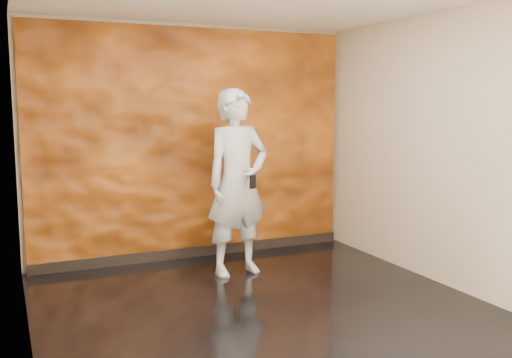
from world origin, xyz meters
TOP-DOWN VIEW (x-y plane):
  - room at (0.00, 0.00)m, footprint 4.02×4.02m
  - feature_wall at (0.00, 1.96)m, footprint 3.90×0.06m
  - baseboard at (0.00, 1.92)m, footprint 3.90×0.04m
  - man at (0.20, 1.09)m, footprint 0.80×0.58m
  - phone at (0.25, 0.78)m, footprint 0.08×0.04m

SIDE VIEW (x-z plane):
  - baseboard at x=0.00m, z-range 0.00..0.12m
  - man at x=0.20m, z-range 0.00..2.03m
  - phone at x=0.25m, z-range 0.98..1.13m
  - feature_wall at x=0.00m, z-range 0.00..2.75m
  - room at x=0.00m, z-range -0.01..2.81m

